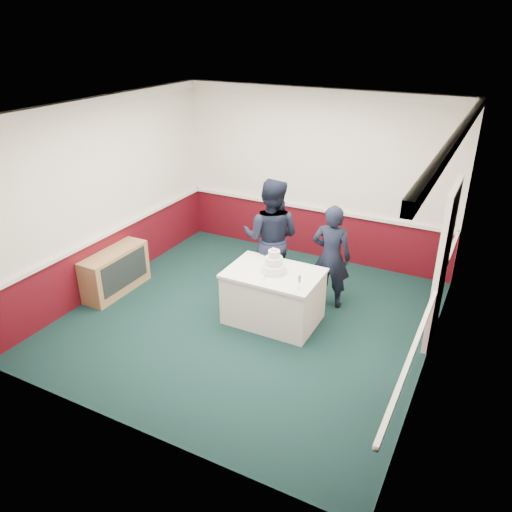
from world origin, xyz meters
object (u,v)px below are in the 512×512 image
at_px(cake_knife, 266,277).
at_px(person_woman, 331,257).
at_px(champagne_flute, 299,279).
at_px(person_man, 271,238).
at_px(cake_table, 273,296).
at_px(sideboard, 116,272).
at_px(wedding_cake, 274,265).

bearing_deg(cake_knife, person_woman, 54.41).
relative_size(champagne_flute, person_man, 0.11).
bearing_deg(person_man, cake_table, 108.34).
xyz_separation_m(sideboard, cake_table, (2.61, 0.38, 0.05)).
bearing_deg(champagne_flute, person_woman, 86.83).
xyz_separation_m(cake_table, cake_knife, (-0.03, -0.20, 0.39)).
relative_size(wedding_cake, person_man, 0.19).
bearing_deg(sideboard, cake_table, 8.19).
distance_m(sideboard, wedding_cake, 2.70).
bearing_deg(person_woman, wedding_cake, 48.02).
height_order(cake_table, wedding_cake, wedding_cake).
bearing_deg(cake_knife, sideboard, 178.80).
distance_m(cake_table, person_man, 1.00).
height_order(sideboard, person_woman, person_woman).
bearing_deg(person_man, sideboard, 16.66).
height_order(wedding_cake, champagne_flute, wedding_cake).
height_order(wedding_cake, person_woman, person_woman).
bearing_deg(person_man, person_woman, 173.62).
bearing_deg(champagne_flute, person_man, 131.46).
bearing_deg(sideboard, person_man, 26.76).
bearing_deg(wedding_cake, sideboard, -171.81).
relative_size(cake_table, champagne_flute, 6.44).
distance_m(champagne_flute, person_man, 1.36).
distance_m(sideboard, person_woman, 3.41).
distance_m(cake_table, person_woman, 1.06).
relative_size(sideboard, wedding_cake, 3.30).
bearing_deg(sideboard, cake_knife, 3.89).
bearing_deg(cake_knife, champagne_flute, -13.68).
xyz_separation_m(wedding_cake, person_man, (-0.40, 0.74, 0.04)).
relative_size(sideboard, cake_table, 0.91).
bearing_deg(champagne_flute, sideboard, -178.24).
bearing_deg(champagne_flute, wedding_cake, 150.75).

